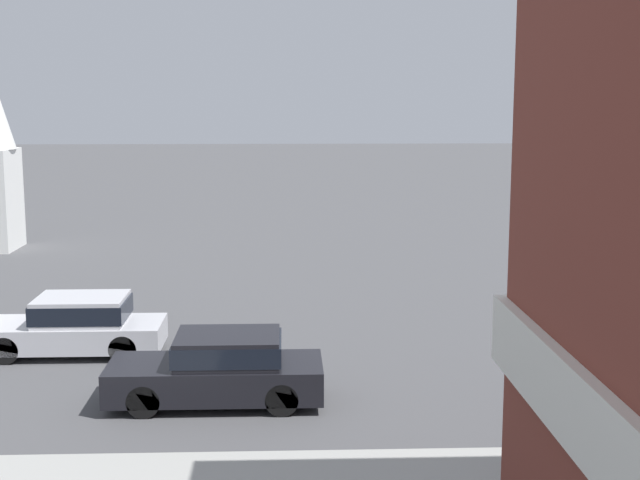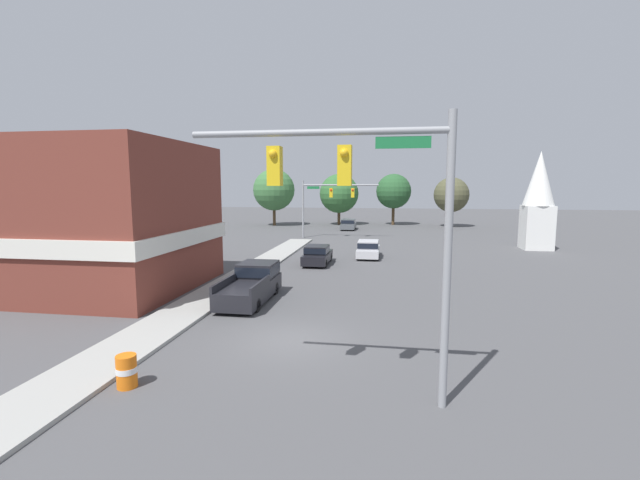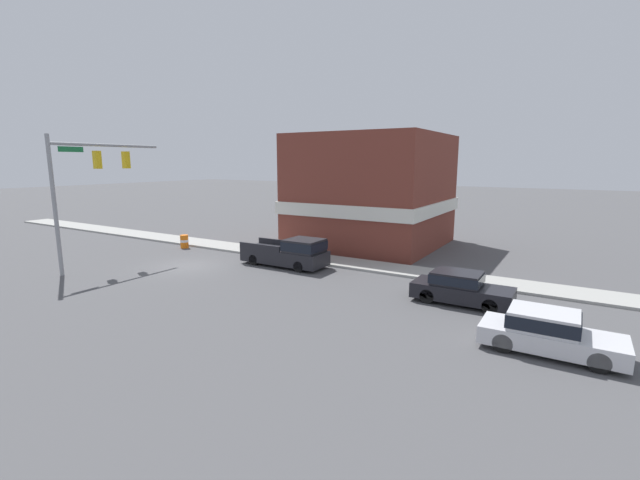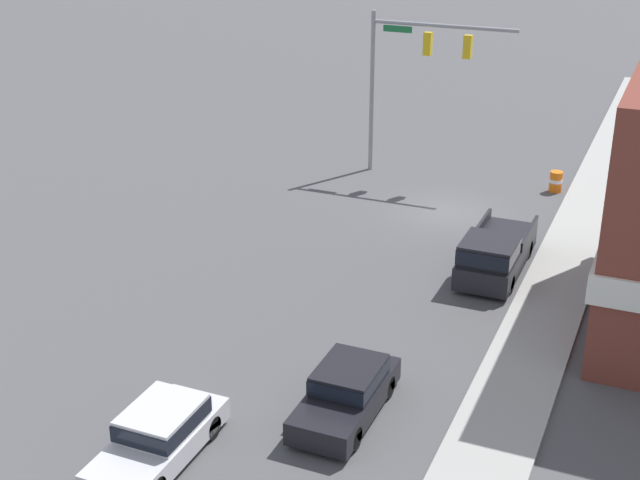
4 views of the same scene
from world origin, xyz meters
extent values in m
plane|color=#4C4C4F|center=(0.00, 0.00, 0.00)|extent=(200.00, 200.00, 0.00)
cube|color=#9E9E99|center=(-5.70, 0.00, 0.07)|extent=(2.40, 60.00, 0.14)
cylinder|color=gray|center=(5.19, -4.27, 3.91)|extent=(0.22, 0.22, 7.82)
cylinder|color=gray|center=(1.76, -4.27, 7.32)|extent=(6.86, 0.18, 0.18)
cube|color=gold|center=(2.50, -4.27, 6.46)|extent=(0.36, 0.36, 1.05)
sphere|color=yellow|center=(2.50, -4.47, 6.77)|extent=(0.22, 0.22, 0.22)
cube|color=gold|center=(0.61, -4.27, 6.46)|extent=(0.36, 0.36, 1.05)
sphere|color=yellow|center=(0.61, -4.47, 6.77)|extent=(0.22, 0.22, 0.22)
cube|color=#196B38|center=(3.99, -4.27, 7.03)|extent=(1.40, 0.04, 0.30)
cylinder|color=black|center=(-2.39, 17.55, 0.33)|extent=(0.22, 0.66, 0.66)
cylinder|color=black|center=(-0.83, 17.55, 0.33)|extent=(0.22, 0.66, 0.66)
cylinder|color=black|center=(-2.39, 14.85, 0.33)|extent=(0.22, 0.66, 0.66)
cylinder|color=black|center=(-0.83, 14.85, 0.33)|extent=(0.22, 0.66, 0.66)
cube|color=black|center=(-1.61, 16.20, 0.52)|extent=(1.78, 4.35, 0.68)
cube|color=black|center=(-1.61, 15.94, 1.16)|extent=(1.64, 2.09, 0.58)
cube|color=black|center=(-1.61, 15.94, 1.16)|extent=(1.66, 2.17, 0.41)
cylinder|color=black|center=(2.86, 21.34, 0.33)|extent=(0.22, 0.66, 0.66)
cylinder|color=black|center=(1.30, 18.60, 0.33)|extent=(0.22, 0.66, 0.66)
cylinder|color=black|center=(2.86, 18.60, 0.33)|extent=(0.22, 0.66, 0.66)
cube|color=silver|center=(2.08, 19.97, 0.48)|extent=(1.79, 4.42, 0.61)
cube|color=silver|center=(2.08, 19.71, 1.11)|extent=(1.64, 2.12, 0.64)
cube|color=black|center=(2.08, 19.71, 1.11)|extent=(1.66, 2.20, 0.45)
cylinder|color=black|center=(-4.19, 6.74, 0.33)|extent=(0.22, 0.66, 0.66)
cylinder|color=black|center=(-2.42, 6.74, 0.33)|extent=(0.22, 0.66, 0.66)
cylinder|color=black|center=(-4.19, 3.36, 0.33)|extent=(0.22, 0.66, 0.66)
cylinder|color=black|center=(-2.42, 3.36, 0.33)|extent=(0.22, 0.66, 0.66)
cube|color=black|center=(-3.30, 5.05, 0.61)|extent=(1.99, 5.46, 0.85)
cube|color=black|center=(-3.30, 6.54, 1.41)|extent=(1.89, 2.07, 0.76)
cube|color=black|center=(-3.30, 6.54, 1.41)|extent=(1.91, 2.16, 0.53)
cube|color=black|center=(-4.24, 3.86, 1.21)|extent=(0.12, 3.09, 0.35)
cube|color=black|center=(-2.37, 3.86, 1.21)|extent=(0.12, 3.09, 0.35)
cylinder|color=orange|center=(-3.90, -4.59, 0.49)|extent=(0.59, 0.59, 0.98)
cylinder|color=white|center=(-3.90, -4.59, 0.54)|extent=(0.60, 0.60, 0.18)
camera|label=1|loc=(-19.15, 14.76, 6.20)|focal=50.00mm
camera|label=2|loc=(3.65, -15.57, 5.93)|focal=24.00mm
camera|label=3|loc=(17.61, 20.37, 6.32)|focal=24.00mm
camera|label=4|loc=(-9.22, 35.76, 14.34)|focal=50.00mm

